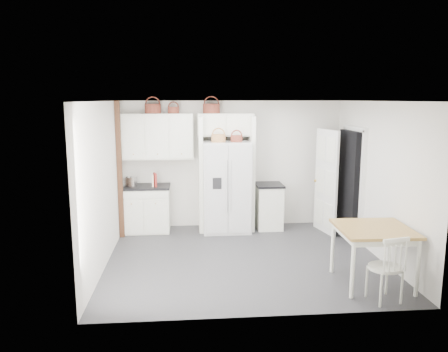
{
  "coord_description": "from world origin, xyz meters",
  "views": [
    {
      "loc": [
        -0.93,
        -6.91,
        2.63
      ],
      "look_at": [
        -0.3,
        0.4,
        1.33
      ],
      "focal_mm": 35.0,
      "sensor_mm": 36.0,
      "label": 1
    }
  ],
  "objects": [
    {
      "name": "basket_bridge_a",
      "position": [
        -0.43,
        1.83,
        2.44
      ],
      "size": [
        0.34,
        0.34,
        0.19
      ],
      "primitive_type": "cylinder",
      "color": "#5F2A20",
      "rests_on": "bridge_cabinet"
    },
    {
      "name": "cookbook_cream",
      "position": [
        -1.6,
        1.62,
        1.05
      ],
      "size": [
        0.04,
        0.15,
        0.23
      ],
      "primitive_type": "cube",
      "rotation": [
        0.0,
        0.0,
        -0.05
      ],
      "color": "beige",
      "rests_on": "counter_left"
    },
    {
      "name": "doorway_void",
      "position": [
        2.16,
        1.0,
        1.02
      ],
      "size": [
        0.18,
        0.85,
        2.05
      ],
      "primitive_type": "cube",
      "color": "black",
      "rests_on": "floor"
    },
    {
      "name": "fridge_panel_right",
      "position": [
        0.36,
        1.7,
        1.15
      ],
      "size": [
        0.08,
        0.6,
        2.3
      ],
      "primitive_type": "cube",
      "color": "white",
      "rests_on": "floor"
    },
    {
      "name": "door_slab",
      "position": [
        1.8,
        1.33,
        1.02
      ],
      "size": [
        0.21,
        0.79,
        2.05
      ],
      "primitive_type": "cube",
      "rotation": [
        0.0,
        0.0,
        -1.36
      ],
      "color": "white",
      "rests_on": "floor"
    },
    {
      "name": "dining_table",
      "position": [
        1.7,
        -1.16,
        0.42
      ],
      "size": [
        1.04,
        1.04,
        0.84
      ],
      "primitive_type": "cube",
      "rotation": [
        0.0,
        0.0,
        -0.03
      ],
      "color": "brown",
      "rests_on": "floor"
    },
    {
      "name": "ceiling",
      "position": [
        0.0,
        0.0,
        2.6
      ],
      "size": [
        4.5,
        4.5,
        0.0
      ],
      "primitive_type": "plane",
      "color": "white",
      "rests_on": "wall_back"
    },
    {
      "name": "upper_cabinet",
      "position": [
        -1.5,
        1.83,
        1.9
      ],
      "size": [
        1.4,
        0.34,
        0.9
      ],
      "primitive_type": "cube",
      "color": "white",
      "rests_on": "wall_back"
    },
    {
      "name": "wall_right",
      "position": [
        2.25,
        0.0,
        1.3
      ],
      "size": [
        0.0,
        4.0,
        4.0
      ],
      "primitive_type": "plane",
      "rotation": [
        1.57,
        0.0,
        -1.57
      ],
      "color": "silver",
      "rests_on": "floor"
    },
    {
      "name": "basket_upper_c",
      "position": [
        -1.18,
        1.83,
        2.41
      ],
      "size": [
        0.22,
        0.22,
        0.13
      ],
      "primitive_type": "cylinder",
      "color": "#5F2A20",
      "rests_on": "upper_cabinet"
    },
    {
      "name": "counter_left",
      "position": [
        -1.78,
        1.7,
        0.91
      ],
      "size": [
        1.0,
        0.65,
        0.04
      ],
      "primitive_type": "cube",
      "color": "black",
      "rests_on": "base_cab_left"
    },
    {
      "name": "wall_back",
      "position": [
        0.0,
        2.0,
        1.3
      ],
      "size": [
        4.5,
        0.0,
        4.5
      ],
      "primitive_type": "plane",
      "rotation": [
        1.57,
        0.0,
        0.0
      ],
      "color": "silver",
      "rests_on": "floor"
    },
    {
      "name": "toaster",
      "position": [
        -2.07,
        1.6,
        1.03
      ],
      "size": [
        0.32,
        0.24,
        0.19
      ],
      "primitive_type": "cube",
      "rotation": [
        0.0,
        0.0,
        -0.3
      ],
      "color": "silver",
      "rests_on": "counter_left"
    },
    {
      "name": "counter_right",
      "position": [
        0.73,
        1.7,
        0.91
      ],
      "size": [
        0.54,
        0.64,
        0.04
      ],
      "primitive_type": "cube",
      "color": "black",
      "rests_on": "base_cab_right"
    },
    {
      "name": "windsor_chair",
      "position": [
        1.64,
        -1.7,
        0.46
      ],
      "size": [
        0.52,
        0.49,
        0.92
      ],
      "primitive_type": "cube",
      "rotation": [
        0.0,
        0.0,
        0.2
      ],
      "color": "white",
      "rests_on": "floor"
    },
    {
      "name": "wall_left",
      "position": [
        -2.25,
        0.0,
        1.3
      ],
      "size": [
        0.0,
        4.0,
        4.0
      ],
      "primitive_type": "plane",
      "rotation": [
        1.57,
        0.0,
        1.57
      ],
      "color": "silver",
      "rests_on": "floor"
    },
    {
      "name": "basket_fridge_a",
      "position": [
        -0.32,
        1.5,
        1.88
      ],
      "size": [
        0.27,
        0.27,
        0.15
      ],
      "primitive_type": "cylinder",
      "color": "brown",
      "rests_on": "refrigerator"
    },
    {
      "name": "basket_fridge_b",
      "position": [
        0.04,
        1.5,
        1.87
      ],
      "size": [
        0.23,
        0.23,
        0.12
      ],
      "primitive_type": "cylinder",
      "color": "#5F2A20",
      "rests_on": "refrigerator"
    },
    {
      "name": "refrigerator",
      "position": [
        -0.15,
        1.6,
        0.91
      ],
      "size": [
        0.94,
        0.75,
        1.81
      ],
      "primitive_type": "cube",
      "color": "silver",
      "rests_on": "floor"
    },
    {
      "name": "fridge_panel_left",
      "position": [
        -0.66,
        1.7,
        1.15
      ],
      "size": [
        0.08,
        0.6,
        2.3
      ],
      "primitive_type": "cube",
      "color": "white",
      "rests_on": "floor"
    },
    {
      "name": "cookbook_red",
      "position": [
        -1.56,
        1.62,
        1.07
      ],
      "size": [
        0.08,
        0.18,
        0.26
      ],
      "primitive_type": "cube",
      "rotation": [
        0.0,
        0.0,
        0.26
      ],
      "color": "maroon",
      "rests_on": "counter_left"
    },
    {
      "name": "base_cab_left",
      "position": [
        -1.78,
        1.7,
        0.45
      ],
      "size": [
        0.96,
        0.61,
        0.89
      ],
      "primitive_type": "cube",
      "color": "white",
      "rests_on": "floor"
    },
    {
      "name": "basket_upper_b",
      "position": [
        -1.58,
        1.83,
        2.44
      ],
      "size": [
        0.32,
        0.32,
        0.19
      ],
      "primitive_type": "cylinder",
      "color": "#5F2A20",
      "rests_on": "upper_cabinet"
    },
    {
      "name": "trim_post",
      "position": [
        -2.2,
        1.35,
        1.3
      ],
      "size": [
        0.09,
        0.09,
        2.6
      ],
      "primitive_type": "cube",
      "color": "#3B180F",
      "rests_on": "floor"
    },
    {
      "name": "bridge_cabinet",
      "position": [
        -0.15,
        1.83,
        2.12
      ],
      "size": [
        1.12,
        0.34,
        0.45
      ],
      "primitive_type": "cube",
      "color": "white",
      "rests_on": "wall_back"
    },
    {
      "name": "base_cab_right",
      "position": [
        0.73,
        1.7,
        0.44
      ],
      "size": [
        0.5,
        0.6,
        0.89
      ],
      "primitive_type": "cube",
      "color": "white",
      "rests_on": "floor"
    },
    {
      "name": "floor",
      "position": [
        0.0,
        0.0,
        0.0
      ],
      "size": [
        4.5,
        4.5,
        0.0
      ],
      "primitive_type": "plane",
      "color": "#353536",
      "rests_on": "ground"
    }
  ]
}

